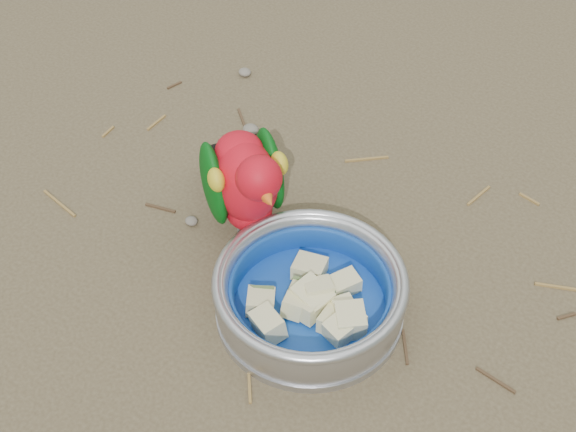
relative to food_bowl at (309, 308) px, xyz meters
The scene contains 6 objects.
ground 0.03m from the food_bowl, 139.86° to the right, with size 60.00×60.00×0.00m, color brown.
food_bowl is the anchor object (origin of this frame).
bowl_wall 0.03m from the food_bowl, ahead, with size 0.21×0.21×0.04m, color #B2B2BA, non-canonical shape.
fruit_wedges 0.02m from the food_bowl, ahead, with size 0.13×0.13×0.03m, color beige, non-canonical shape.
lory_parrot 0.16m from the food_bowl, 159.54° to the left, with size 0.09×0.20×0.16m, color red, non-canonical shape.
ground_debris 0.07m from the food_bowl, 67.04° to the left, with size 0.90×0.80×0.01m, color olive, non-canonical shape.
Camera 1 is at (0.34, -0.43, 0.73)m, focal length 50.00 mm.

